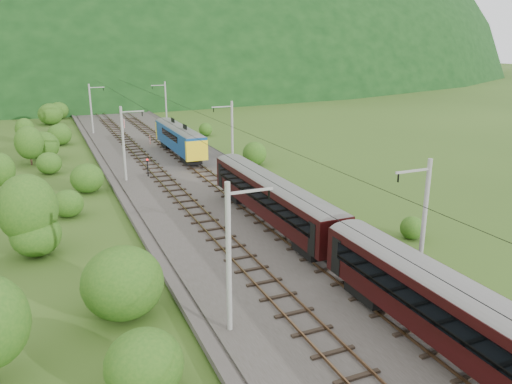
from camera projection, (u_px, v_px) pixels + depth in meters
name	position (u px, v px, depth m)	size (l,w,h in m)	color
ground	(331.00, 310.00, 28.55)	(600.00, 600.00, 0.00)	#2E4A17
railbed	(260.00, 245.00, 37.28)	(14.00, 220.00, 0.30)	#38332D
track_left	(230.00, 247.00, 36.30)	(2.40, 220.00, 0.27)	brown
track_right	(289.00, 237.00, 38.14)	(2.40, 220.00, 0.27)	brown
catenary_left	(124.00, 142.00, 53.01)	(2.54, 192.28, 8.00)	gray
catenary_right	(232.00, 134.00, 57.69)	(2.54, 192.28, 8.00)	gray
overhead_wires	(261.00, 154.00, 35.28)	(4.83, 198.00, 0.03)	black
mountain_main	(63.00, 72.00, 256.87)	(504.00, 360.00, 244.00)	black
hazard_post_near	(124.00, 124.00, 87.02)	(0.17, 0.17, 1.57)	red
hazard_post_far	(150.00, 140.00, 73.34)	(0.14, 0.14, 1.31)	red
signal	(148.00, 166.00, 55.47)	(0.22, 0.22, 2.01)	black
vegetation_left	(53.00, 212.00, 38.11)	(12.22, 150.65, 5.95)	#245216
vegetation_right	(301.00, 178.00, 52.05)	(3.99, 96.42, 2.68)	#245216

